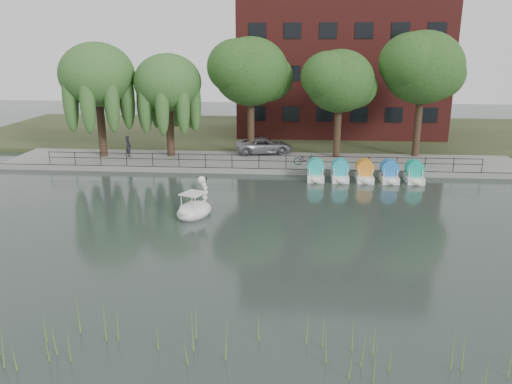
# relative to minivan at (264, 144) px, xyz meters

# --- Properties ---
(ground_plane) EXTENTS (120.00, 120.00, 0.00)m
(ground_plane) POSITION_rel_minivan_xyz_m (-0.06, -18.49, -1.15)
(ground_plane) COLOR #343F3D
(promenade) EXTENTS (40.00, 6.00, 0.40)m
(promenade) POSITION_rel_minivan_xyz_m (-0.06, -2.49, -0.95)
(promenade) COLOR gray
(promenade) RESTS_ON ground_plane
(kerb) EXTENTS (40.00, 0.25, 0.40)m
(kerb) POSITION_rel_minivan_xyz_m (-0.06, -5.44, -0.95)
(kerb) COLOR gray
(kerb) RESTS_ON ground_plane
(land_strip) EXTENTS (60.00, 22.00, 0.36)m
(land_strip) POSITION_rel_minivan_xyz_m (-0.06, 11.51, -0.97)
(land_strip) COLOR #47512D
(land_strip) RESTS_ON ground_plane
(railing) EXTENTS (32.00, 0.05, 1.00)m
(railing) POSITION_rel_minivan_xyz_m (-0.06, -5.24, -0.01)
(railing) COLOR black
(railing) RESTS_ON promenade
(apartment_building) EXTENTS (20.00, 10.07, 18.00)m
(apartment_building) POSITION_rel_minivan_xyz_m (6.94, 11.48, 8.21)
(apartment_building) COLOR #4C1E16
(apartment_building) RESTS_ON land_strip
(willow_left) EXTENTS (5.88, 5.88, 9.01)m
(willow_left) POSITION_rel_minivan_xyz_m (-13.06, -1.99, 5.72)
(willow_left) COLOR #473323
(willow_left) RESTS_ON promenade
(willow_mid) EXTENTS (5.32, 5.32, 8.15)m
(willow_mid) POSITION_rel_minivan_xyz_m (-7.56, -1.49, 5.10)
(willow_mid) COLOR #473323
(willow_mid) RESTS_ON promenade
(broadleaf_center) EXTENTS (6.00, 6.00, 9.25)m
(broadleaf_center) POSITION_rel_minivan_xyz_m (-1.06, -0.49, 5.91)
(broadleaf_center) COLOR #473323
(broadleaf_center) RESTS_ON promenade
(broadleaf_right) EXTENTS (5.40, 5.40, 8.32)m
(broadleaf_right) POSITION_rel_minivan_xyz_m (5.94, -0.99, 5.23)
(broadleaf_right) COLOR #473323
(broadleaf_right) RESTS_ON promenade
(broadleaf_far) EXTENTS (6.30, 6.30, 9.71)m
(broadleaf_far) POSITION_rel_minivan_xyz_m (12.44, 0.01, 6.25)
(broadleaf_far) COLOR #473323
(broadleaf_far) RESTS_ON promenade
(minivan) EXTENTS (3.69, 5.84, 1.51)m
(minivan) POSITION_rel_minivan_xyz_m (0.00, 0.00, 0.00)
(minivan) COLOR gray
(minivan) RESTS_ON promenade
(bicycle) EXTENTS (0.77, 1.77, 1.00)m
(bicycle) POSITION_rel_minivan_xyz_m (3.37, -4.15, -0.25)
(bicycle) COLOR gray
(bicycle) RESTS_ON promenade
(pedestrian) EXTENTS (0.84, 0.85, 1.98)m
(pedestrian) POSITION_rel_minivan_xyz_m (-10.89, -2.18, 0.24)
(pedestrian) COLOR black
(pedestrian) RESTS_ON promenade
(swan_boat) EXTENTS (2.42, 2.89, 2.10)m
(swan_boat) POSITION_rel_minivan_xyz_m (-2.95, -15.00, -0.69)
(swan_boat) COLOR white
(swan_boat) RESTS_ON ground_plane
(pedal_boat_row) EXTENTS (7.95, 1.70, 1.40)m
(pedal_boat_row) POSITION_rel_minivan_xyz_m (7.45, -6.83, -0.55)
(pedal_boat_row) COLOR white
(pedal_boat_row) RESTS_ON ground_plane
(reed_bank) EXTENTS (24.00, 2.40, 1.20)m
(reed_bank) POSITION_rel_minivan_xyz_m (1.94, -27.99, -0.55)
(reed_bank) COLOR #669938
(reed_bank) RESTS_ON ground_plane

